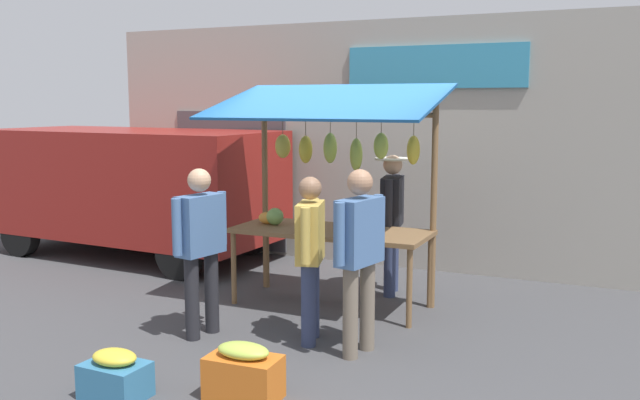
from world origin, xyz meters
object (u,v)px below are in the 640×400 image
object	(u,v)px
shopper_in_grey_tee	(360,248)
shopper_in_striped_shirt	(310,248)
shopper_with_ponytail	(201,240)
parked_van	(125,181)
vendor_with_sunhat	(392,212)
produce_crate_side	(115,376)
produce_crate_near	(244,373)
market_stall	(330,169)

from	to	relation	value
shopper_in_grey_tee	shopper_in_striped_shirt	xyz separation A→B (m)	(0.54, -0.11, -0.07)
shopper_with_ponytail	parked_van	world-z (taller)	parked_van
parked_van	shopper_in_striped_shirt	bearing A→B (deg)	153.52
vendor_with_sunhat	shopper_in_grey_tee	world-z (taller)	shopper_in_grey_tee
shopper_in_striped_shirt	parked_van	size ratio (longest dim) A/B	0.36
shopper_with_ponytail	parked_van	xyz separation A→B (m)	(3.13, -2.64, 0.16)
vendor_with_sunhat	shopper_in_striped_shirt	world-z (taller)	vendor_with_sunhat
produce_crate_side	shopper_in_striped_shirt	bearing A→B (deg)	-115.19
vendor_with_sunhat	produce_crate_near	world-z (taller)	vendor_with_sunhat
parked_van	produce_crate_near	distance (m)	5.74
vendor_with_sunhat	produce_crate_near	bearing A→B (deg)	-12.32
market_stall	produce_crate_side	bearing A→B (deg)	80.30
shopper_in_striped_shirt	produce_crate_side	world-z (taller)	shopper_in_striped_shirt
market_stall	parked_van	xyz separation A→B (m)	(3.84, -1.13, -0.43)
shopper_with_ponytail	market_stall	bearing A→B (deg)	-15.18
shopper_in_striped_shirt	shopper_with_ponytail	xyz separation A→B (m)	(1.04, 0.29, 0.04)
vendor_with_sunhat	shopper_in_striped_shirt	bearing A→B (deg)	-15.83
parked_van	produce_crate_side	size ratio (longest dim) A/B	8.88
market_stall	shopper_with_ponytail	bearing A→B (deg)	64.61
shopper_with_ponytail	produce_crate_near	xyz separation A→B (m)	(-1.12, 1.10, -0.76)
shopper_in_grey_tee	produce_crate_near	xyz separation A→B (m)	(0.46, 1.28, -0.79)
shopper_in_striped_shirt	produce_crate_near	size ratio (longest dim) A/B	2.73
shopper_with_ponytail	produce_crate_near	size ratio (longest dim) A/B	2.83
shopper_in_grey_tee	shopper_with_ponytail	distance (m)	1.60
market_stall	shopper_in_striped_shirt	world-z (taller)	market_stall
market_stall	produce_crate_near	distance (m)	2.97
parked_van	shopper_in_grey_tee	bearing A→B (deg)	155.32
parked_van	produce_crate_side	bearing A→B (deg)	131.71
shopper_in_striped_shirt	shopper_in_grey_tee	bearing A→B (deg)	-118.86
market_stall	shopper_in_striped_shirt	xyz separation A→B (m)	(-0.33, 1.22, -0.63)
market_stall	vendor_with_sunhat	xyz separation A→B (m)	(-0.50, -0.70, -0.56)
produce_crate_near	produce_crate_side	distance (m)	1.01
market_stall	vendor_with_sunhat	world-z (taller)	market_stall
market_stall	parked_van	world-z (taller)	market_stall
shopper_in_grey_tee	produce_crate_near	bearing A→B (deg)	171.97
parked_van	produce_crate_side	xyz separation A→B (m)	(-3.33, 4.14, -0.95)
shopper_in_grey_tee	parked_van	bearing A→B (deg)	74.30
vendor_with_sunhat	parked_van	bearing A→B (deg)	-106.42
produce_crate_side	market_stall	bearing A→B (deg)	-99.70
vendor_with_sunhat	parked_van	size ratio (longest dim) A/B	0.37
parked_van	produce_crate_near	size ratio (longest dim) A/B	7.65
vendor_with_sunhat	parked_van	distance (m)	4.36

